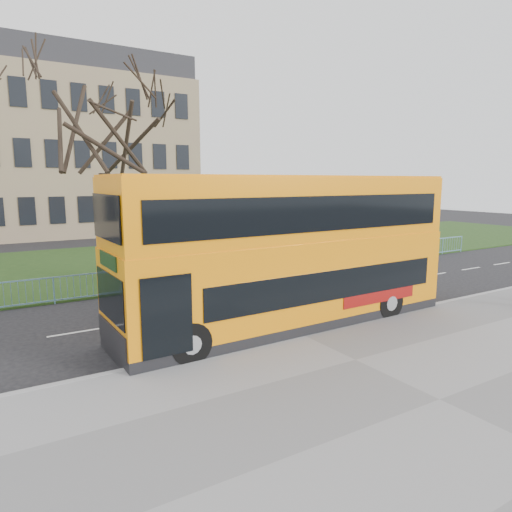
{
  "coord_description": "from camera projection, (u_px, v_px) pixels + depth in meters",
  "views": [
    {
      "loc": [
        -8.3,
        -12.64,
        4.85
      ],
      "look_at": [
        -0.0,
        1.0,
        2.22
      ],
      "focal_mm": 32.0,
      "sensor_mm": 36.0,
      "label": 1
    }
  ],
  "objects": [
    {
      "name": "ground",
      "position": [
        271.0,
        323.0,
        15.7
      ],
      "size": [
        120.0,
        120.0,
        0.0
      ],
      "primitive_type": "plane",
      "color": "black",
      "rests_on": "ground"
    },
    {
      "name": "pavement",
      "position": [
        439.0,
        402.0,
        10.0
      ],
      "size": [
        80.0,
        10.5,
        0.12
      ],
      "primitive_type": "cube",
      "color": "slate",
      "rests_on": "ground"
    },
    {
      "name": "kerb",
      "position": [
        298.0,
        334.0,
        14.38
      ],
      "size": [
        80.0,
        0.2,
        0.14
      ],
      "primitive_type": "cube",
      "color": "gray",
      "rests_on": "ground"
    },
    {
      "name": "grass_verge",
      "position": [
        143.0,
        261.0,
        27.75
      ],
      "size": [
        80.0,
        15.4,
        0.08
      ],
      "primitive_type": "cube",
      "color": "#193513",
      "rests_on": "ground"
    },
    {
      "name": "guard_railing",
      "position": [
        193.0,
        275.0,
        21.17
      ],
      "size": [
        40.0,
        0.12,
        1.1
      ],
      "primitive_type": null,
      "color": "#6DA1C2",
      "rests_on": "ground"
    },
    {
      "name": "bare_tree",
      "position": [
        103.0,
        152.0,
        21.58
      ],
      "size": [
        8.56,
        8.56,
        12.22
      ],
      "primitive_type": null,
      "color": "black",
      "rests_on": "grass_verge"
    },
    {
      "name": "civic_building",
      "position": [
        15.0,
        157.0,
        41.5
      ],
      "size": [
        30.0,
        15.0,
        14.0
      ],
      "primitive_type": "cube",
      "color": "#90805B",
      "rests_on": "ground"
    },
    {
      "name": "yellow_bus",
      "position": [
        290.0,
        248.0,
        15.06
      ],
      "size": [
        11.88,
        3.05,
        4.95
      ],
      "rotation": [
        0.0,
        0.0,
        0.02
      ],
      "color": "orange",
      "rests_on": "ground"
    }
  ]
}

